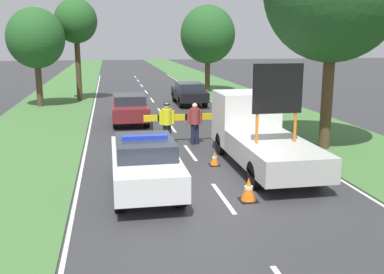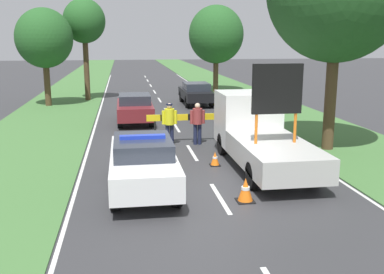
{
  "view_description": "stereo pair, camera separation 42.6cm",
  "coord_description": "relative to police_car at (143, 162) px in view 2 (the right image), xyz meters",
  "views": [
    {
      "loc": [
        -2.91,
        -12.13,
        4.22
      ],
      "look_at": [
        -0.34,
        1.8,
        1.1
      ],
      "focal_mm": 42.0,
      "sensor_mm": 36.0,
      "label": 1
    },
    {
      "loc": [
        -2.49,
        -12.2,
        4.22
      ],
      "look_at": [
        -0.34,
        1.8,
        1.1
      ],
      "focal_mm": 42.0,
      "sensor_mm": 36.0,
      "label": 2
    }
  ],
  "objects": [
    {
      "name": "roadside_tree_mid_left",
      "position": [
        -5.22,
        17.2,
        3.4
      ],
      "size": [
        3.51,
        3.51,
        6.08
      ],
      "color": "#4C3823",
      "rests_on": "ground"
    },
    {
      "name": "police_car",
      "position": [
        0.0,
        0.0,
        0.0
      ],
      "size": [
        1.8,
        4.85,
        1.61
      ],
      "rotation": [
        0.0,
        0.0,
        -0.06
      ],
      "color": "white",
      "rests_on": "ground"
    },
    {
      "name": "traffic_cone_near_police",
      "position": [
        2.61,
        -1.39,
        -0.5
      ],
      "size": [
        0.47,
        0.47,
        0.64
      ],
      "color": "black",
      "rests_on": "ground"
    },
    {
      "name": "grass_verge_right",
      "position": [
        8.46,
        19.92,
        -0.8
      ],
      "size": [
        4.86,
        120.0,
        0.03
      ],
      "color": "#427038",
      "rests_on": "ground"
    },
    {
      "name": "roadside_tree_mid_right",
      "position": [
        -2.93,
        19.59,
        4.48
      ],
      "size": [
        2.83,
        2.83,
        6.86
      ],
      "color": "#4C3823",
      "rests_on": "ground"
    },
    {
      "name": "traffic_cone_near_truck",
      "position": [
        2.51,
        2.1,
        -0.58
      ],
      "size": [
        0.34,
        0.34,
        0.48
      ],
      "color": "black",
      "rests_on": "ground"
    },
    {
      "name": "ground_plane",
      "position": [
        2.01,
        -0.08,
        -0.81
      ],
      "size": [
        160.0,
        160.0,
        0.0
      ],
      "primitive_type": "plane",
      "color": "#333335"
    },
    {
      "name": "queued_car_sedan_black",
      "position": [
        4.19,
        16.45,
        -0.05
      ],
      "size": [
        1.76,
        4.47,
        1.42
      ],
      "rotation": [
        0.0,
        0.0,
        3.14
      ],
      "color": "black",
      "rests_on": "ground"
    },
    {
      "name": "police_officer",
      "position": [
        1.31,
        5.3,
        0.2
      ],
      "size": [
        0.61,
        0.39,
        1.71
      ],
      "rotation": [
        0.0,
        0.0,
        2.95
      ],
      "color": "#191E38",
      "rests_on": "ground"
    },
    {
      "name": "road_barrier",
      "position": [
        2.1,
        5.71,
        0.17
      ],
      "size": [
        3.39,
        0.08,
        1.18
      ],
      "rotation": [
        0.0,
        0.0,
        0.02
      ],
      "color": "black",
      "rests_on": "ground"
    },
    {
      "name": "lane_markings",
      "position": [
        2.01,
        11.96,
        -0.81
      ],
      "size": [
        7.94,
        58.71,
        0.01
      ],
      "color": "silver",
      "rests_on": "ground"
    },
    {
      "name": "queued_car_wagon_maroon",
      "position": [
        0.07,
        10.5,
        -0.04
      ],
      "size": [
        1.75,
        4.25,
        1.46
      ],
      "rotation": [
        0.0,
        0.0,
        3.14
      ],
      "color": "maroon",
      "rests_on": "ground"
    },
    {
      "name": "roadside_tree_near_left",
      "position": [
        6.88,
        23.18,
        3.7
      ],
      "size": [
        4.3,
        4.3,
        6.79
      ],
      "color": "#4C3823",
      "rests_on": "ground"
    },
    {
      "name": "work_truck",
      "position": [
        4.02,
        2.12,
        0.28
      ],
      "size": [
        2.1,
        6.24,
        3.5
      ],
      "rotation": [
        0.0,
        0.0,
        3.16
      ],
      "color": "white",
      "rests_on": "ground"
    },
    {
      "name": "pedestrian_civilian",
      "position": [
        2.43,
        5.27,
        0.18
      ],
      "size": [
        0.61,
        0.39,
        1.69
      ],
      "rotation": [
        0.0,
        0.0,
        0.1
      ],
      "color": "#191E38",
      "rests_on": "ground"
    },
    {
      "name": "grass_verge_left",
      "position": [
        -4.44,
        19.92,
        -0.8
      ],
      "size": [
        4.86,
        120.0,
        0.03
      ],
      "color": "#427038",
      "rests_on": "ground"
    },
    {
      "name": "traffic_cone_centre_front",
      "position": [
        5.34,
        4.6,
        -0.57
      ],
      "size": [
        0.36,
        0.36,
        0.5
      ],
      "color": "black",
      "rests_on": "ground"
    }
  ]
}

